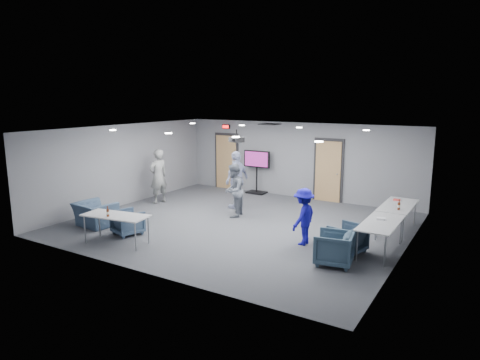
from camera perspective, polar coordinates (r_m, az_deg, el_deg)
The scene contains 28 objects.
floor at distance 12.35m, azimuth -0.08°, elevation -5.86°, with size 9.00×9.00×0.00m, color #3B3E43.
ceiling at distance 11.85m, azimuth -0.09°, elevation 6.73°, with size 9.00×9.00×0.00m, color white.
wall_back at distance 15.54m, azimuth 7.61°, elevation 2.65°, with size 9.00×0.02×2.70m, color slate.
wall_front at distance 8.94m, azimuth -13.56°, elevation -3.77°, with size 9.00×0.02×2.70m, color slate.
wall_left at distance 14.84m, azimuth -15.11°, elevation 1.97°, with size 0.02×8.00×2.70m, color slate.
wall_right at distance 10.47m, azimuth 21.47°, elevation -2.08°, with size 0.02×8.00×2.70m, color slate.
door_left at distance 16.95m, azimuth -1.81°, elevation 2.47°, with size 1.06×0.17×2.24m.
door_right at distance 15.11m, azimuth 11.68°, elevation 1.19°, with size 1.06×0.17×2.24m.
exit_sign at distance 16.79m, azimuth -1.87°, elevation 7.13°, with size 0.32×0.08×0.16m.
hvac_diffuser at distance 14.54m, azimuth 4.00°, elevation 7.44°, with size 0.60×0.60×0.03m, color black.
downlights at distance 11.86m, azimuth -0.09°, elevation 6.66°, with size 6.18×3.78×0.02m.
person_a at distance 14.82m, azimuth -10.84°, elevation 0.48°, with size 0.68×0.44×1.86m, color gray.
person_b at distance 12.90m, azimuth -0.86°, elevation -1.40°, with size 0.79×0.61×1.62m, color slate.
person_c at distance 13.90m, azimuth -0.42°, elevation 0.04°, with size 1.10×0.46×1.88m, color #A0A9CE.
person_d at distance 10.62m, azimuth 8.46°, elevation -4.84°, with size 0.91×0.52×1.41m, color #191694.
chair_right_b at distance 10.37m, azimuth 14.13°, elevation -7.56°, with size 0.72×0.75×0.68m, color #324456.
chair_right_c at distance 9.59m, azimuth 12.41°, elevation -8.89°, with size 0.77×0.80×0.72m, color #384E60.
chair_front_a at distance 11.75m, azimuth -14.73°, elevation -5.47°, with size 0.69×0.72×0.65m, color #3B4F67.
chair_front_b at distance 12.74m, azimuth -18.74°, elevation -4.35°, with size 1.05×0.91×0.68m, color #3D516A.
table_right_a at distance 12.30m, azimuth 20.31°, elevation -3.32°, with size 0.78×1.87×0.73m.
table_right_b at distance 10.50m, azimuth 18.28°, elevation -5.59°, with size 0.76×1.83×0.73m.
table_front_left at distance 11.00m, azimuth -16.23°, elevation -4.74°, with size 1.76×0.95×0.73m.
bottle_front at distance 10.88m, azimuth -17.21°, elevation -4.18°, with size 0.07×0.07×0.26m.
bottle_right at distance 11.74m, azimuth 20.42°, elevation -3.27°, with size 0.07×0.07×0.27m.
snack_box at distance 12.77m, azimuth 20.18°, elevation -2.50°, with size 0.18×0.12×0.04m, color #DD3C37.
wrapper at distance 10.69m, azimuth 18.30°, elevation -4.92°, with size 0.20×0.14×0.05m, color white.
tv_stand at distance 16.05m, azimuth 2.24°, elevation 1.44°, with size 1.06×0.50×1.62m.
projector at distance 12.13m, azimuth -0.47°, elevation 5.43°, with size 0.44×0.41×0.36m.
Camera 1 is at (6.14, -10.10, 3.58)m, focal length 32.00 mm.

